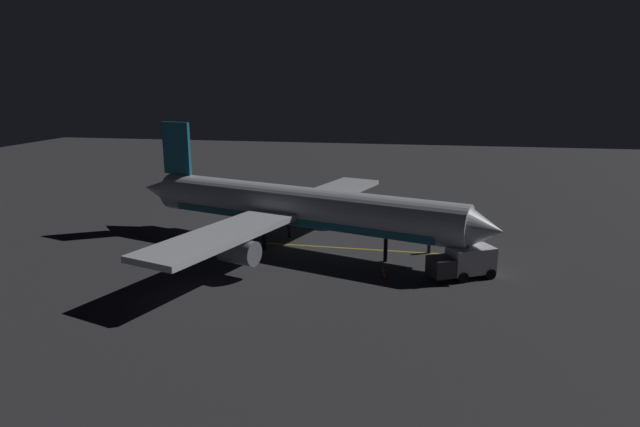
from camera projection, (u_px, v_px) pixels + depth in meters
The scene contains 10 objects.
ground_plane at pixel (300, 248), 52.58m from camera, with size 180.00×180.00×0.20m, color #323235.
apron_guide_stripe at pixel (341, 248), 52.39m from camera, with size 0.24×29.11×0.01m, color gold.
airliner at pixel (294, 208), 51.90m from camera, with size 36.10×38.40×11.61m.
baggage_truck at pixel (464, 263), 44.12m from camera, with size 4.46×5.80×2.59m.
catering_truck at pixel (318, 208), 63.58m from camera, with size 6.28×5.92×2.30m.
ground_crew_worker at pixel (429, 244), 50.63m from camera, with size 0.40×0.40×1.74m.
traffic_cone_near_left at pixel (383, 269), 45.63m from camera, with size 0.50×0.50×0.55m.
traffic_cone_near_right at pixel (398, 229), 58.01m from camera, with size 0.50×0.50×0.55m.
traffic_cone_under_wing at pixel (366, 226), 59.13m from camera, with size 0.50×0.50×0.55m.
traffic_cone_far at pixel (384, 274), 44.47m from camera, with size 0.50×0.50×0.55m.
Camera 1 is at (48.98, 11.23, 15.84)m, focal length 30.16 mm.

